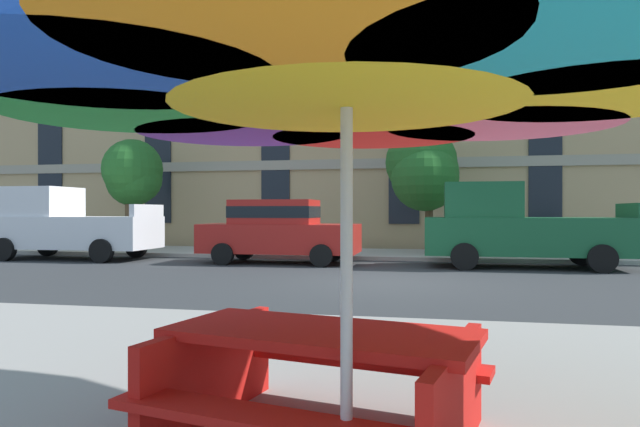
% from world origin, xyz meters
% --- Properties ---
extents(ground_plane, '(120.00, 120.00, 0.00)m').
position_xyz_m(ground_plane, '(0.00, 0.00, 0.00)').
color(ground_plane, '#2D3033').
extents(sidewalk_far, '(56.00, 3.60, 0.12)m').
position_xyz_m(sidewalk_far, '(0.00, 6.80, 0.06)').
color(sidewalk_far, '#B2ADA3').
rests_on(sidewalk_far, ground).
extents(apartment_building, '(43.39, 12.08, 12.80)m').
position_xyz_m(apartment_building, '(-0.00, 14.99, 6.40)').
color(apartment_building, tan).
rests_on(apartment_building, ground).
extents(pickup_white, '(5.10, 2.12, 2.20)m').
position_xyz_m(pickup_white, '(-9.96, 3.70, 1.03)').
color(pickup_white, silver).
rests_on(pickup_white, ground).
extents(sedan_red, '(4.40, 1.98, 1.78)m').
position_xyz_m(sedan_red, '(-3.23, 3.70, 0.95)').
color(sedan_red, '#B21E19').
rests_on(sedan_red, ground).
extents(pickup_green, '(5.10, 2.12, 2.20)m').
position_xyz_m(pickup_green, '(3.16, 3.70, 1.03)').
color(pickup_green, '#195933').
rests_on(pickup_green, ground).
extents(street_tree_left, '(2.10, 2.10, 4.00)m').
position_xyz_m(street_tree_left, '(-9.35, 6.61, 2.74)').
color(street_tree_left, brown).
rests_on(street_tree_left, ground).
extents(street_tree_middle, '(2.35, 2.57, 4.19)m').
position_xyz_m(street_tree_middle, '(0.74, 6.69, 2.80)').
color(street_tree_middle, brown).
rests_on(street_tree_middle, ground).
extents(patio_umbrella, '(3.60, 3.60, 2.41)m').
position_xyz_m(patio_umbrella, '(0.69, -9.00, 2.15)').
color(patio_umbrella, silver).
rests_on(patio_umbrella, ground).
extents(picnic_table, '(2.08, 1.87, 0.77)m').
position_xyz_m(picnic_table, '(0.45, -8.43, 0.49)').
color(picnic_table, red).
rests_on(picnic_table, ground).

